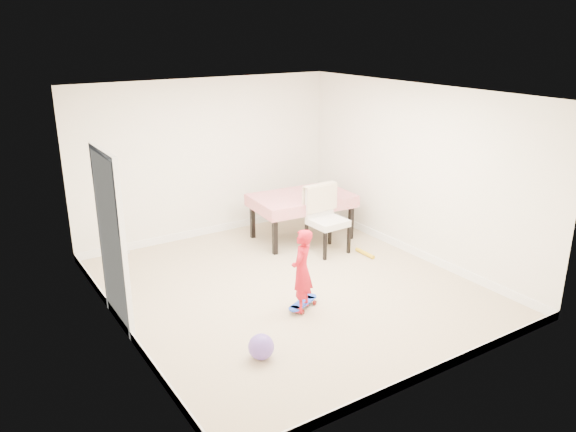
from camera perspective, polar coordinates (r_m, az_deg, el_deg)
ground at (r=7.68m, az=0.18°, el=-7.26°), size 5.00×5.00×0.00m
ceiling at (r=6.94m, az=0.20°, el=12.23°), size 4.50×5.00×0.04m
wall_back at (r=9.32m, az=-8.17°, el=5.75°), size 4.50×0.04×2.60m
wall_front at (r=5.42m, az=14.63°, el=-4.39°), size 4.50×0.04×2.60m
wall_left at (r=6.34m, az=-17.00°, el=-1.17°), size 0.04×5.00×2.60m
wall_right at (r=8.58m, az=12.83°, el=4.34°), size 0.04×5.00×2.60m
door at (r=6.71m, az=-17.44°, el=-2.63°), size 0.11×0.94×2.11m
baseboard_back at (r=9.68m, az=-7.85°, el=-1.41°), size 4.50×0.02×0.12m
baseboard_front at (r=6.00m, az=13.70°, el=-15.38°), size 4.50×0.02×0.12m
baseboard_left at (r=6.84m, az=-16.08°, el=-10.99°), size 0.02×5.00×0.12m
baseboard_right at (r=8.97m, az=12.31°, el=-3.34°), size 0.02×5.00×0.12m
dining_table at (r=9.27m, az=1.39°, el=-0.07°), size 1.67×1.13×0.75m
dining_chair at (r=8.68m, az=4.08°, el=-0.41°), size 0.59×0.67×1.05m
skateboard at (r=7.15m, az=1.52°, el=-9.01°), size 0.57×0.40×0.08m
child at (r=6.85m, az=1.41°, el=-5.81°), size 0.46×0.43×1.05m
balloon at (r=6.12m, az=-2.74°, el=-13.13°), size 0.28×0.28×0.28m
foam_toy at (r=8.78m, az=7.82°, el=-3.77°), size 0.06×0.40×0.06m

